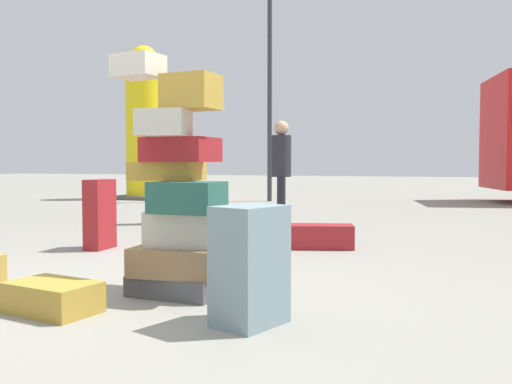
% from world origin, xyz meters
% --- Properties ---
extents(ground_plane, '(80.00, 80.00, 0.00)m').
position_xyz_m(ground_plane, '(0.00, 0.00, 0.00)').
color(ground_plane, gray).
extents(suitcase_tower, '(0.85, 0.67, 1.78)m').
position_xyz_m(suitcase_tower, '(0.39, 0.22, 0.68)').
color(suitcase_tower, '#4C4C51').
rests_on(suitcase_tower, ground).
extents(suitcase_tan_behind_tower, '(0.62, 0.45, 0.20)m').
position_xyz_m(suitcase_tan_behind_tower, '(-0.13, -0.55, 0.10)').
color(suitcase_tan_behind_tower, '#B28C33').
rests_on(suitcase_tan_behind_tower, ground).
extents(suitcase_slate_left_side, '(0.43, 0.49, 0.72)m').
position_xyz_m(suitcase_slate_left_side, '(1.17, -0.33, 0.36)').
color(suitcase_slate_left_side, gray).
rests_on(suitcase_slate_left_side, ground).
extents(suitcase_maroon_upright_blue, '(0.23, 0.41, 0.80)m').
position_xyz_m(suitcase_maroon_upright_blue, '(-1.54, 1.80, 0.40)').
color(suitcase_maroon_upright_blue, maroon).
rests_on(suitcase_maroon_upright_blue, ground).
extents(suitcase_maroon_foreground_near, '(0.86, 0.57, 0.27)m').
position_xyz_m(suitcase_maroon_foreground_near, '(0.78, 2.75, 0.14)').
color(suitcase_maroon_foreground_near, maroon).
rests_on(suitcase_maroon_foreground_near, ground).
extents(suitcase_tan_white_trunk, '(0.85, 0.48, 0.20)m').
position_xyz_m(suitcase_tan_white_trunk, '(0.17, 1.20, 0.10)').
color(suitcase_tan_white_trunk, '#B28C33').
rests_on(suitcase_tan_white_trunk, ground).
extents(person_bearded_onlooker, '(0.30, 0.31, 1.64)m').
position_xyz_m(person_bearded_onlooker, '(-2.12, 4.40, 0.98)').
color(person_bearded_onlooker, black).
rests_on(person_bearded_onlooker, ground).
extents(person_tourist_with_camera, '(0.30, 0.32, 1.62)m').
position_xyz_m(person_tourist_with_camera, '(-0.26, 4.47, 0.96)').
color(person_tourist_with_camera, black).
rests_on(person_tourist_with_camera, ground).
extents(yellow_dummy_statue, '(1.44, 1.44, 4.22)m').
position_xyz_m(yellow_dummy_statue, '(-6.04, 9.73, 1.88)').
color(yellow_dummy_statue, yellow).
rests_on(yellow_dummy_statue, ground).
extents(lamp_post, '(0.36, 0.36, 6.68)m').
position_xyz_m(lamp_post, '(-2.49, 10.11, 4.30)').
color(lamp_post, '#333338').
rests_on(lamp_post, ground).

